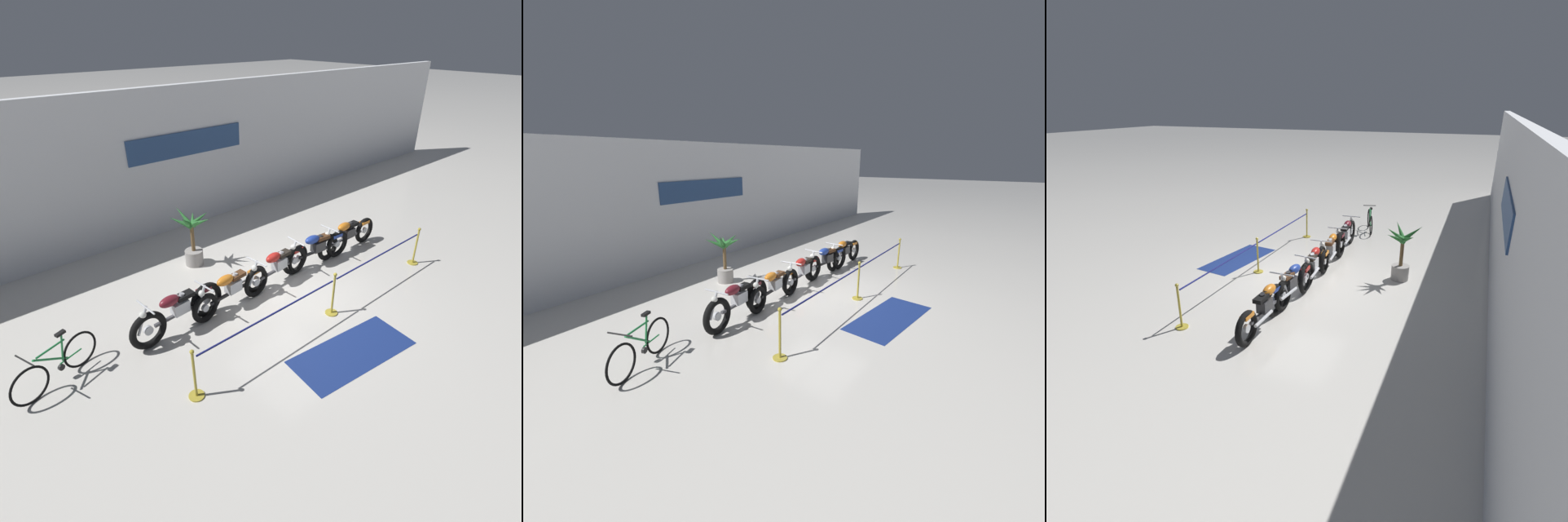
% 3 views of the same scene
% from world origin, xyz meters
% --- Properties ---
extents(ground_plane, '(120.00, 120.00, 0.00)m').
position_xyz_m(ground_plane, '(0.00, 0.00, 0.00)').
color(ground_plane, silver).
extents(back_wall, '(28.00, 0.29, 4.20)m').
position_xyz_m(back_wall, '(0.00, 5.12, 2.10)').
color(back_wall, white).
rests_on(back_wall, ground).
extents(motorcycle_maroon_0, '(2.27, 0.62, 0.99)m').
position_xyz_m(motorcycle_maroon_0, '(-2.80, 0.56, 0.49)').
color(motorcycle_maroon_0, black).
rests_on(motorcycle_maroon_0, ground).
extents(motorcycle_orange_1, '(2.27, 0.63, 0.92)m').
position_xyz_m(motorcycle_orange_1, '(-1.44, 0.54, 0.45)').
color(motorcycle_orange_1, black).
rests_on(motorcycle_orange_1, ground).
extents(motorcycle_red_2, '(2.30, 0.62, 0.95)m').
position_xyz_m(motorcycle_red_2, '(0.00, 0.55, 0.48)').
color(motorcycle_red_2, black).
rests_on(motorcycle_red_2, ground).
extents(motorcycle_blue_3, '(2.33, 0.62, 0.97)m').
position_xyz_m(motorcycle_blue_3, '(1.39, 0.53, 0.47)').
color(motorcycle_blue_3, black).
rests_on(motorcycle_blue_3, ground).
extents(motorcycle_orange_4, '(2.39, 0.62, 0.96)m').
position_xyz_m(motorcycle_orange_4, '(2.65, 0.51, 0.47)').
color(motorcycle_orange_4, black).
rests_on(motorcycle_orange_4, ground).
extents(bicycle, '(1.65, 0.69, 0.96)m').
position_xyz_m(bicycle, '(-5.18, 0.75, 0.38)').
color(bicycle, black).
rests_on(bicycle, ground).
extents(potted_palm_left_of_row, '(1.01, 0.98, 1.62)m').
position_xyz_m(potted_palm_left_of_row, '(-1.03, 2.71, 0.76)').
color(potted_palm_left_of_row, gray).
rests_on(potted_palm_left_of_row, ground).
extents(stanchion_far_left, '(7.05, 0.28, 1.05)m').
position_xyz_m(stanchion_far_left, '(-1.30, -1.16, 0.69)').
color(stanchion_far_left, gold).
rests_on(stanchion_far_left, ground).
extents(stanchion_mid_left, '(0.28, 0.28, 1.05)m').
position_xyz_m(stanchion_mid_left, '(0.05, -1.16, 0.36)').
color(stanchion_mid_left, gold).
rests_on(stanchion_mid_left, ground).
extents(stanchion_mid_right, '(0.28, 0.28, 1.05)m').
position_xyz_m(stanchion_mid_right, '(3.44, -1.16, 0.36)').
color(stanchion_mid_right, gold).
rests_on(stanchion_mid_right, ground).
extents(floor_banner, '(2.67, 1.39, 0.01)m').
position_xyz_m(floor_banner, '(-0.62, -2.27, 0.00)').
color(floor_banner, navy).
rests_on(floor_banner, ground).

